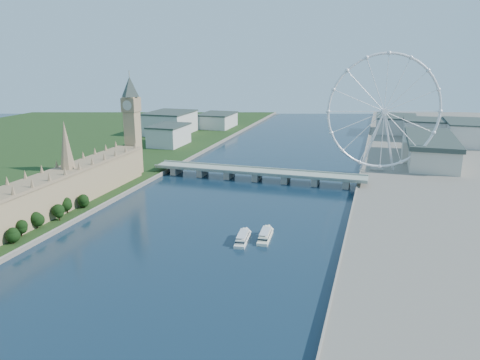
% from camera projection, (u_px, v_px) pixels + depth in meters
% --- Properties ---
extents(ground, '(2000.00, 2000.00, 0.00)m').
position_uv_depth(ground, '(80.00, 352.00, 203.79)').
color(ground, '#162A3E').
rests_on(ground, ground).
extents(parliament_range, '(24.00, 200.00, 70.00)m').
position_uv_depth(parliament_range, '(70.00, 186.00, 391.82)').
color(parliament_range, tan).
rests_on(parliament_range, ground).
extents(big_ben, '(20.02, 20.02, 110.00)m').
position_uv_depth(big_ben, '(131.00, 113.00, 478.79)').
color(big_ben, tan).
rests_on(big_ben, ground).
extents(westminster_bridge, '(220.00, 22.00, 9.50)m').
position_uv_depth(westminster_bridge, '(257.00, 173.00, 478.84)').
color(westminster_bridge, gray).
rests_on(westminster_bridge, ground).
extents(london_eye, '(113.60, 39.12, 124.30)m').
position_uv_depth(london_eye, '(384.00, 112.00, 479.83)').
color(london_eye, silver).
rests_on(london_eye, ground).
extents(county_hall, '(54.00, 144.00, 35.00)m').
position_uv_depth(county_hall, '(429.00, 163.00, 551.25)').
color(county_hall, beige).
rests_on(county_hall, ground).
extents(city_skyline, '(505.00, 280.00, 32.00)m').
position_uv_depth(city_skyline, '(327.00, 128.00, 705.04)').
color(city_skyline, beige).
rests_on(city_skyline, ground).
extents(tour_boat_near, '(10.88, 30.71, 6.64)m').
position_uv_depth(tour_boat_near, '(243.00, 242.00, 323.17)').
color(tour_boat_near, silver).
rests_on(tour_boat_near, ground).
extents(tour_boat_far, '(10.28, 31.14, 6.77)m').
position_uv_depth(tour_boat_far, '(265.00, 239.00, 327.78)').
color(tour_boat_far, white).
rests_on(tour_boat_far, ground).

